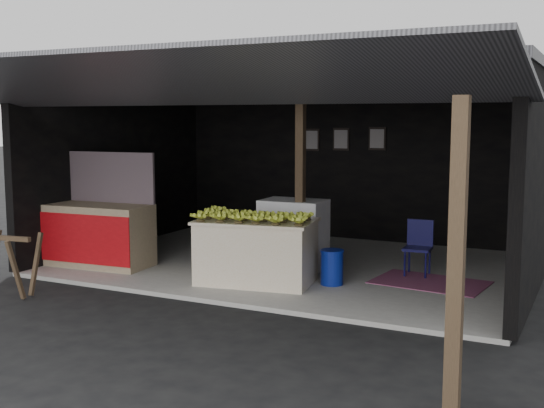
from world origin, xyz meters
The scene contains 13 objects.
ground centered at (0.00, 0.00, 0.00)m, with size 80.00×80.00×0.00m, color black.
concrete_slab centered at (0.00, 2.50, 0.03)m, with size 7.00×5.00×0.06m, color gray.
shophouse centered at (0.00, 2.82, 2.10)m, with size 7.40×7.29×3.02m.
banana_table centered at (0.02, 1.05, 0.50)m, with size 1.74×1.23×0.88m.
banana_pile centered at (0.02, 1.05, 1.03)m, with size 1.47×0.88×0.17m, color yellow, non-canonical shape.
white_crate centered at (0.11, 2.08, 0.58)m, with size 0.96×0.67×1.05m.
neighbor_stall centered at (-2.71, 0.96, 0.58)m, with size 1.74×0.88×1.74m.
green_signboard centered at (-3.55, 0.65, 0.46)m, with size 0.54×0.04×0.81m, color black.
sawhorse centered at (-2.70, -0.86, 0.51)m, with size 0.82×0.80×0.81m.
water_barrel centered at (1.00, 1.41, 0.29)m, with size 0.31×0.31×0.45m, color navy.
plastic_chair centered at (1.91, 2.52, 0.53)m, with size 0.40×0.40×0.80m.
magenta_rug centered at (2.18, 2.11, 0.07)m, with size 1.50×1.00×0.01m, color #701848.
picture_frames centered at (-0.17, 4.89, 1.93)m, with size 1.62×0.04×0.46m.
Camera 1 is at (4.31, -7.13, 2.33)m, focal length 45.00 mm.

